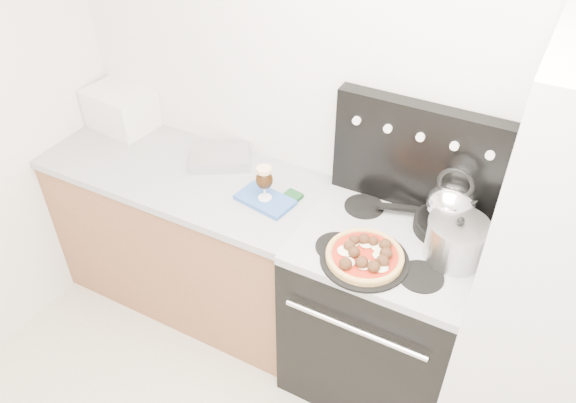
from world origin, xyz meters
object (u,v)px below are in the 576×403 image
Objects in this scene: beer_glass at (264,183)px; skillet at (446,225)px; base_cabinet at (192,238)px; oven_mitt at (265,200)px; stove_body at (379,314)px; toaster_oven at (121,108)px; fridge at (569,298)px; pizza at (365,254)px; stock_pot at (456,241)px; pizza_pan at (364,259)px; tea_kettle at (452,200)px.

beer_glass is 0.81m from skillet.
oven_mitt is at bearing -3.72° from base_cabinet.
skillet is (0.79, 0.18, 0.03)m from oven_mitt.
toaster_oven reaches higher than stove_body.
pizza is (-0.75, -0.14, 0.00)m from fridge.
stock_pot reaches higher than base_cabinet.
tea_kettle reaches higher than pizza_pan.
pizza_pan is (0.56, -0.16, -0.08)m from beer_glass.
toaster_oven reaches higher than skillet.
base_cabinet is 0.76m from beer_glass.
tea_kettle is at bearing 42.18° from stove_body.
fridge is 11.01× the size of beer_glass.
oven_mitt is at bearing 0.00° from beer_glass.
stove_body is at bearing -137.82° from skillet.
skillet reaches higher than stove_body.
tea_kettle reaches higher than beer_glass.
fridge is 1.31m from oven_mitt.
beer_glass is at bearing -178.29° from stock_pot.
toaster_oven is 0.95× the size of pizza_pan.
beer_glass is 0.55× the size of pizza.
base_cabinet is 5.52× the size of oven_mitt.
pizza is at bearing -108.98° from tea_kettle.
pizza_pan is 0.44m from tea_kettle.
base_cabinet is 1.40m from skillet.
pizza_pan is 1.31× the size of skillet.
fridge reaches higher than stock_pot.
stock_pot reaches higher than oven_mitt.
tea_kettle reaches higher than stock_pot.
oven_mitt is at bearing 163.81° from pizza_pan.
fridge reaches higher than tea_kettle.
stock_pot is at bearing 174.43° from fridge.
beer_glass is 0.86m from stock_pot.
stove_body is 5.10× the size of beer_glass.
beer_glass is at bearing 0.00° from oven_mitt.
toaster_oven reaches higher than pizza.
beer_glass is 0.58m from pizza.
stove_body is 0.87m from fridge.
toaster_oven reaches higher than stock_pot.
pizza is 1.33× the size of stock_pot.
beer_glass reaches higher than stove_body.
toaster_oven is 1.83m from tea_kettle.
fridge is 2.35m from toaster_oven.
oven_mitt is (1.03, -0.22, -0.10)m from toaster_oven.
oven_mitt is 0.95× the size of skillet.
toaster_oven is at bearing 166.43° from pizza.
oven_mitt is (-0.61, -0.01, 0.47)m from stove_body.
oven_mitt is at bearing -179.30° from stove_body.
beer_glass is at bearing -151.45° from tea_kettle.
oven_mitt is at bearing 163.81° from pizza.
pizza is 1.38× the size of tea_kettle.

